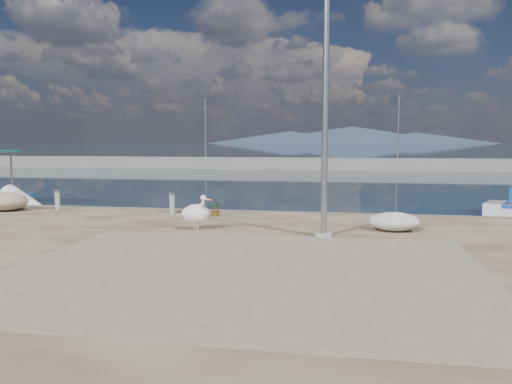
% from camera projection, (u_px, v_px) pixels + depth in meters
% --- Properties ---
extents(ground, '(1400.00, 1400.00, 0.00)m').
position_uv_depth(ground, '(230.00, 258.00, 12.60)').
color(ground, '#162635').
rests_on(ground, ground).
extents(quay, '(44.00, 22.00, 0.50)m').
position_uv_depth(quay, '(128.00, 343.00, 6.70)').
color(quay, '#4C3221').
rests_on(quay, ground).
extents(quay_patch, '(9.00, 7.00, 0.01)m').
position_uv_depth(quay_patch, '(245.00, 271.00, 9.44)').
color(quay_patch, gray).
rests_on(quay_patch, quay).
extents(breakwater, '(120.00, 2.20, 7.50)m').
position_uv_depth(breakwater, '(317.00, 164.00, 51.71)').
color(breakwater, gray).
rests_on(breakwater, ground).
extents(mountains, '(370.00, 280.00, 22.00)m').
position_uv_depth(mountains, '(347.00, 136.00, 647.34)').
color(mountains, '#28384C').
rests_on(mountains, ground).
extents(pelican, '(1.04, 0.74, 1.00)m').
position_uv_depth(pelican, '(196.00, 213.00, 13.68)').
color(pelican, tan).
rests_on(pelican, quay).
extents(lamp_post, '(0.44, 0.96, 7.00)m').
position_uv_depth(lamp_post, '(325.00, 107.00, 12.48)').
color(lamp_post, gray).
rests_on(lamp_post, quay).
extents(bollard_near, '(0.23, 0.23, 0.71)m').
position_uv_depth(bollard_near, '(172.00, 202.00, 16.94)').
color(bollard_near, gray).
rests_on(bollard_near, quay).
extents(bollard_far, '(0.23, 0.23, 0.71)m').
position_uv_depth(bollard_far, '(57.00, 199.00, 17.83)').
color(bollard_far, gray).
rests_on(bollard_far, quay).
extents(potted_plant, '(0.51, 0.47, 0.48)m').
position_uv_depth(potted_plant, '(216.00, 209.00, 16.27)').
color(potted_plant, '#33722D').
rests_on(potted_plant, quay).
extents(net_pile_d, '(1.37, 1.02, 0.51)m').
position_uv_depth(net_pile_d, '(394.00, 222.00, 13.61)').
color(net_pile_d, silver).
rests_on(net_pile_d, quay).
extents(net_pile_b, '(1.69, 1.32, 0.66)m').
position_uv_depth(net_pile_b, '(4.00, 201.00, 17.59)').
color(net_pile_b, '#C3AC91').
rests_on(net_pile_b, quay).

